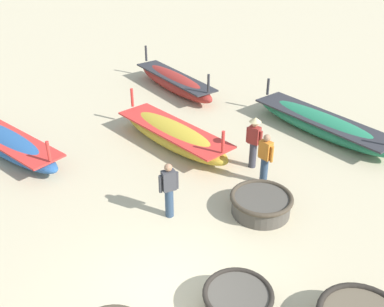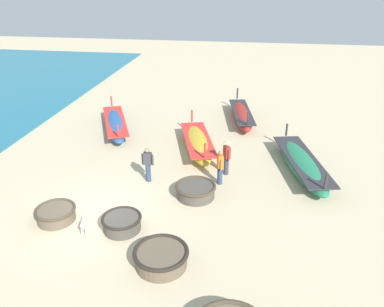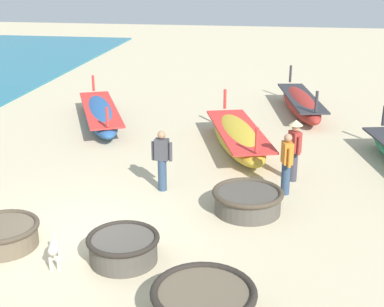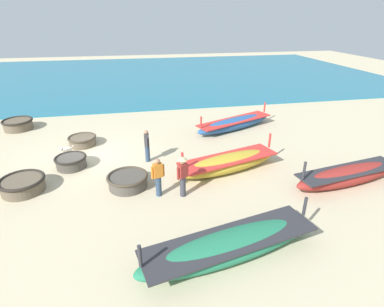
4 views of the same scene
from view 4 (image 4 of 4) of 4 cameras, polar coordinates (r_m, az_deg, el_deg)
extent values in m
plane|color=#C6B793|center=(15.62, -18.75, -0.41)|extent=(80.00, 80.00, 0.00)
cube|color=teal|center=(35.62, -8.57, 14.56)|extent=(28.00, 52.00, 0.10)
cylinder|color=brown|center=(20.98, -30.20, 4.72)|extent=(1.61, 1.61, 0.55)
torus|color=#28231E|center=(20.91, -30.37, 5.43)|extent=(1.74, 1.74, 0.13)
cylinder|color=brown|center=(16.94, -20.13, 2.20)|extent=(1.36, 1.36, 0.45)
torus|color=#42382B|center=(16.86, -20.24, 2.90)|extent=(1.47, 1.47, 0.11)
cylinder|color=#4C473F|center=(12.37, -12.12, -5.25)|extent=(1.53, 1.53, 0.48)
torus|color=#42382B|center=(12.25, -12.22, -4.28)|extent=(1.65, 1.65, 0.12)
cylinder|color=brown|center=(13.56, -29.53, -5.33)|extent=(1.60, 1.60, 0.50)
torus|color=#28231E|center=(13.45, -29.75, -4.41)|extent=(1.73, 1.73, 0.13)
cylinder|color=#4C473F|center=(14.66, -22.02, -1.59)|extent=(1.31, 1.31, 0.48)
torus|color=#28231E|center=(14.56, -22.18, -0.74)|extent=(1.41, 1.41, 0.10)
ellipsoid|color=#285693|center=(18.35, 8.11, 5.64)|extent=(3.18, 5.46, 0.69)
cube|color=red|center=(18.28, 8.15, 6.29)|extent=(3.04, 5.07, 0.06)
cylinder|color=red|center=(19.91, 13.67, 8.55)|extent=(0.10, 0.10, 0.62)
cylinder|color=red|center=(16.62, 1.73, 6.01)|extent=(0.10, 0.10, 0.62)
ellipsoid|color=maroon|center=(13.77, 27.58, -3.76)|extent=(1.82, 5.16, 0.78)
cube|color=#2D2D33|center=(13.67, 27.79, -2.85)|extent=(1.79, 4.77, 0.06)
cylinder|color=#2D2D33|center=(11.92, 20.59, -3.03)|extent=(0.10, 0.10, 0.70)
ellipsoid|color=#237551|center=(9.01, 7.35, -17.02)|extent=(2.43, 5.79, 0.71)
cube|color=#2D2D33|center=(8.87, 7.43, -15.93)|extent=(2.38, 5.36, 0.06)
cylinder|color=#2D2D33|center=(10.00, 20.69, -9.41)|extent=(0.10, 0.10, 0.63)
cylinder|color=#2D2D33|center=(7.87, -9.90, -18.66)|extent=(0.10, 0.10, 0.63)
ellipsoid|color=gold|center=(13.34, 6.94, -1.84)|extent=(2.54, 5.04, 0.75)
cube|color=red|center=(13.23, 7.00, -0.92)|extent=(2.48, 4.68, 0.06)
cylinder|color=red|center=(14.37, 14.57, 2.43)|extent=(0.10, 0.10, 0.67)
cylinder|color=red|center=(12.02, -1.86, -1.29)|extent=(0.10, 0.10, 0.67)
cylinder|color=#2D425B|center=(11.54, -6.38, -6.18)|extent=(0.22, 0.22, 0.82)
cube|color=orange|center=(11.20, -6.54, -3.21)|extent=(0.30, 0.39, 0.54)
sphere|color=#A37556|center=(11.03, -6.64, -1.47)|extent=(0.20, 0.20, 0.20)
cylinder|color=orange|center=(11.17, -7.59, -3.66)|extent=(0.09, 0.09, 0.48)
cylinder|color=orange|center=(11.29, -5.49, -3.20)|extent=(0.09, 0.09, 0.48)
cylinder|color=#2D425B|center=(14.24, -8.46, 0.04)|extent=(0.22, 0.22, 0.82)
cube|color=#3D3D42|center=(13.97, -8.64, 2.57)|extent=(0.35, 0.23, 0.54)
sphere|color=#A37556|center=(13.83, -8.74, 4.03)|extent=(0.20, 0.20, 0.20)
cylinder|color=#3D3D42|center=(14.19, -8.64, 2.72)|extent=(0.09, 0.09, 0.48)
cylinder|color=#3D3D42|center=(13.79, -8.61, 2.04)|extent=(0.09, 0.09, 0.48)
cylinder|color=#383842|center=(11.45, -1.75, -6.29)|extent=(0.22, 0.22, 0.82)
cube|color=maroon|center=(11.11, -1.80, -3.29)|extent=(0.36, 0.40, 0.54)
sphere|color=tan|center=(10.94, -1.82, -1.54)|extent=(0.20, 0.20, 0.20)
cylinder|color=maroon|center=(11.26, -0.92, -3.17)|extent=(0.09, 0.09, 0.48)
cylinder|color=maroon|center=(11.02, -2.69, -3.87)|extent=(0.09, 0.09, 0.48)
cone|color=#D1BC84|center=(10.88, -1.83, -0.92)|extent=(0.36, 0.36, 0.14)
ellipsoid|color=beige|center=(15.79, -22.72, 0.77)|extent=(0.35, 0.56, 0.22)
sphere|color=beige|center=(15.75, -23.64, 0.80)|extent=(0.18, 0.18, 0.18)
cylinder|color=beige|center=(15.79, -21.88, 1.15)|extent=(0.10, 0.21, 0.16)
cylinder|color=beige|center=(15.81, -23.18, -0.28)|extent=(0.06, 0.06, 0.28)
cylinder|color=beige|center=(15.94, -23.25, -0.09)|extent=(0.06, 0.06, 0.28)
cylinder|color=beige|center=(15.84, -21.90, -0.01)|extent=(0.06, 0.06, 0.28)
cylinder|color=beige|center=(15.97, -21.98, 0.18)|extent=(0.06, 0.06, 0.28)
camera|label=1|loc=(18.51, -41.23, 22.07)|focal=42.00mm
camera|label=2|loc=(16.07, -71.84, 15.24)|focal=35.00mm
camera|label=3|loc=(15.66, -61.19, 9.12)|focal=50.00mm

